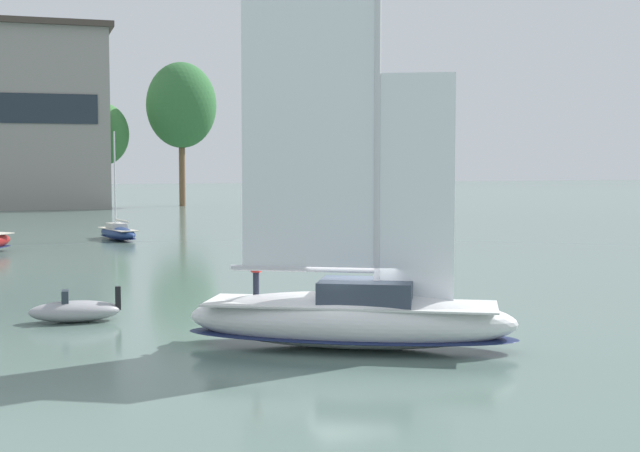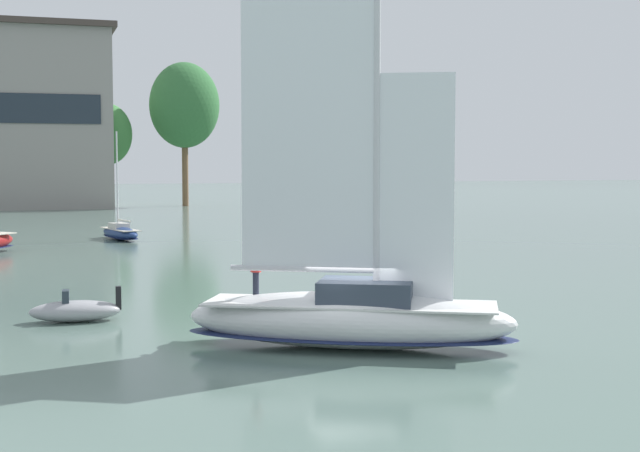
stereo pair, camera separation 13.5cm
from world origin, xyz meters
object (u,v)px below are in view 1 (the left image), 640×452
(tree_shore_right, at_px, (181,106))
(motor_tender, at_px, (75,311))
(tree_shore_left, at_px, (104,134))
(sailboat_main, at_px, (351,312))
(sailboat_moored_near_marina, at_px, (118,232))

(tree_shore_right, xyz_separation_m, motor_tender, (-17.07, -80.35, -12.32))
(tree_shore_left, xyz_separation_m, sailboat_main, (0.45, -88.18, -7.90))
(tree_shore_left, bearing_deg, sailboat_moored_near_marina, -93.40)
(tree_shore_left, relative_size, tree_shore_right, 0.71)
(motor_tender, bearing_deg, tree_shore_left, 84.75)
(sailboat_moored_near_marina, bearing_deg, tree_shore_left, 86.60)
(tree_shore_left, distance_m, sailboat_moored_near_marina, 48.39)
(sailboat_main, relative_size, sailboat_moored_near_marina, 1.79)
(tree_shore_right, bearing_deg, sailboat_moored_near_marina, -104.86)
(sailboat_main, bearing_deg, sailboat_moored_near_marina, 94.61)
(tree_shore_right, bearing_deg, tree_shore_left, 176.33)
(tree_shore_left, bearing_deg, motor_tender, -95.25)
(tree_shore_left, xyz_separation_m, motor_tender, (-7.44, -80.97, -8.61))
(tree_shore_left, relative_size, sailboat_moored_near_marina, 1.63)
(sailboat_moored_near_marina, xyz_separation_m, motor_tender, (-4.62, -33.41, -0.14))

